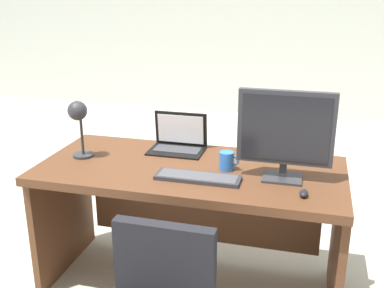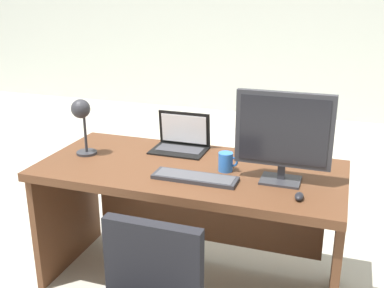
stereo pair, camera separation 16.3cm
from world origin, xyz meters
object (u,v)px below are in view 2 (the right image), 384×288
object	(u,v)px
laptop	(182,138)
mouse	(299,196)
coffee_mug	(226,162)
monitor	(284,133)
keyboard	(195,178)
desk_lamp	(82,116)
desk	(192,197)

from	to	relation	value
laptop	mouse	world-z (taller)	laptop
coffee_mug	monitor	bearing A→B (deg)	-9.23
keyboard	desk_lamp	world-z (taller)	desk_lamp
keyboard	desk_lamp	bearing A→B (deg)	169.41
monitor	coffee_mug	size ratio (longest dim) A/B	4.48
mouse	monitor	bearing A→B (deg)	121.64
keyboard	mouse	bearing A→B (deg)	-7.12
coffee_mug	desk	bearing A→B (deg)	170.01
laptop	keyboard	bearing A→B (deg)	-62.15
desk_lamp	mouse	bearing A→B (deg)	-9.13
mouse	coffee_mug	xyz separation A→B (m)	(-0.41, 0.23, 0.04)
keyboard	mouse	world-z (taller)	mouse
mouse	desk_lamp	bearing A→B (deg)	170.87
monitor	mouse	distance (m)	0.33
mouse	desk	bearing A→B (deg)	156.41
desk	mouse	world-z (taller)	mouse
desk	coffee_mug	bearing A→B (deg)	-9.99
desk	keyboard	size ratio (longest dim) A/B	3.80
mouse	desk_lamp	distance (m)	1.30
coffee_mug	laptop	bearing A→B (deg)	142.74
desk_lamp	keyboard	bearing A→B (deg)	-10.59
mouse	desk_lamp	world-z (taller)	desk_lamp
monitor	desk_lamp	bearing A→B (deg)	179.10
keyboard	coffee_mug	world-z (taller)	coffee_mug
laptop	desk_lamp	world-z (taller)	desk_lamp
keyboard	desk_lamp	size ratio (longest dim) A/B	1.30
desk	coffee_mug	distance (m)	0.33
desk_lamp	coffee_mug	distance (m)	0.87
keyboard	coffee_mug	bearing A→B (deg)	54.47
desk	laptop	world-z (taller)	laptop
laptop	keyboard	world-z (taller)	laptop
keyboard	coffee_mug	distance (m)	0.21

